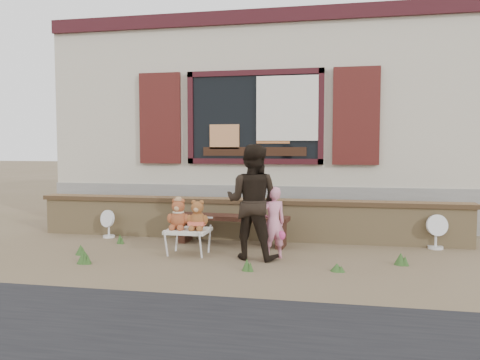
% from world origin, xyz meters
% --- Properties ---
extents(ground, '(80.00, 80.00, 0.00)m').
position_xyz_m(ground, '(0.00, 0.00, 0.00)').
color(ground, brown).
rests_on(ground, ground).
extents(shopfront, '(8.04, 5.13, 4.00)m').
position_xyz_m(shopfront, '(0.00, 4.49, 2.00)').
color(shopfront, '#B6AA93').
rests_on(shopfront, ground).
extents(brick_wall, '(7.10, 0.36, 0.67)m').
position_xyz_m(brick_wall, '(0.00, 1.00, 0.34)').
color(brick_wall, tan).
rests_on(brick_wall, ground).
extents(bench, '(1.80, 0.54, 0.45)m').
position_xyz_m(bench, '(-0.12, 0.53, 0.33)').
color(bench, black).
rests_on(bench, ground).
extents(folding_chair, '(0.59, 0.52, 0.36)m').
position_xyz_m(folding_chair, '(-0.58, -0.25, 0.32)').
color(folding_chair, silver).
rests_on(folding_chair, ground).
extents(teddy_bear_left, '(0.32, 0.28, 0.44)m').
position_xyz_m(teddy_bear_left, '(-0.72, -0.25, 0.58)').
color(teddy_bear_left, brown).
rests_on(teddy_bear_left, folding_chair).
extents(teddy_bear_right, '(0.31, 0.27, 0.42)m').
position_xyz_m(teddy_bear_right, '(-0.44, -0.25, 0.57)').
color(teddy_bear_right, brown).
rests_on(teddy_bear_right, folding_chair).
extents(child, '(0.43, 0.38, 0.98)m').
position_xyz_m(child, '(0.62, -0.25, 0.49)').
color(child, pink).
rests_on(child, ground).
extents(adult, '(0.84, 0.71, 1.55)m').
position_xyz_m(adult, '(0.35, -0.31, 0.77)').
color(adult, black).
rests_on(adult, ground).
extents(fan_left, '(0.30, 0.20, 0.47)m').
position_xyz_m(fan_left, '(-2.25, 0.69, 0.23)').
color(fan_left, silver).
rests_on(fan_left, ground).
extents(fan_right, '(0.33, 0.22, 0.52)m').
position_xyz_m(fan_right, '(2.92, 0.80, 0.26)').
color(fan_right, silver).
rests_on(fan_right, ground).
extents(grass_tufts, '(4.49, 1.40, 0.16)m').
position_xyz_m(grass_tufts, '(-0.32, -0.65, 0.07)').
color(grass_tufts, '#2F5120').
rests_on(grass_tufts, ground).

